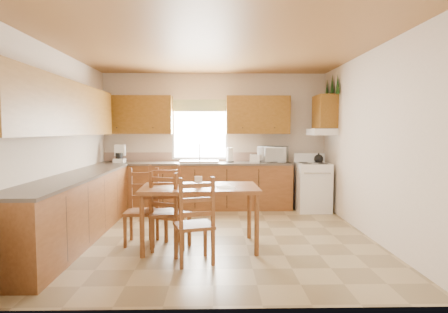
{
  "coord_description": "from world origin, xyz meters",
  "views": [
    {
      "loc": [
        0.03,
        -5.4,
        1.55
      ],
      "look_at": [
        0.15,
        0.3,
        1.15
      ],
      "focal_mm": 30.0,
      "sensor_mm": 36.0,
      "label": 1
    }
  ],
  "objects_px": {
    "dining_table": "(200,217)",
    "chair_far_right": "(166,207)",
    "chair_near_right": "(194,220)",
    "stove": "(312,188)",
    "chair_far_left": "(142,207)",
    "microwave": "(273,154)",
    "chair_near_left": "(171,210)"
  },
  "relations": [
    {
      "from": "dining_table",
      "to": "chair_far_right",
      "type": "distance_m",
      "value": 0.46
    },
    {
      "from": "chair_near_right",
      "to": "chair_far_right",
      "type": "distance_m",
      "value": 0.7
    },
    {
      "from": "stove",
      "to": "chair_far_left",
      "type": "xyz_separation_m",
      "value": [
        -2.87,
        -2.04,
        0.06
      ]
    },
    {
      "from": "chair_far_left",
      "to": "chair_far_right",
      "type": "bearing_deg",
      "value": -22.83
    },
    {
      "from": "microwave",
      "to": "chair_near_left",
      "type": "bearing_deg",
      "value": -107.05
    },
    {
      "from": "stove",
      "to": "dining_table",
      "type": "height_order",
      "value": "stove"
    },
    {
      "from": "chair_far_left",
      "to": "chair_near_right",
      "type": "bearing_deg",
      "value": -43.56
    },
    {
      "from": "dining_table",
      "to": "chair_near_left",
      "type": "xyz_separation_m",
      "value": [
        -0.39,
        -0.01,
        0.1
      ]
    },
    {
      "from": "dining_table",
      "to": "chair_near_left",
      "type": "relative_size",
      "value": 1.51
    },
    {
      "from": "stove",
      "to": "dining_table",
      "type": "bearing_deg",
      "value": -132.83
    },
    {
      "from": "microwave",
      "to": "stove",
      "type": "bearing_deg",
      "value": -2.72
    },
    {
      "from": "chair_far_right",
      "to": "chair_near_left",
      "type": "bearing_deg",
      "value": -29.38
    },
    {
      "from": "microwave",
      "to": "chair_far_left",
      "type": "relative_size",
      "value": 0.51
    },
    {
      "from": "microwave",
      "to": "chair_near_right",
      "type": "xyz_separation_m",
      "value": [
        -1.39,
        -3.04,
        -0.57
      ]
    },
    {
      "from": "chair_near_right",
      "to": "stove",
      "type": "bearing_deg",
      "value": -143.91
    },
    {
      "from": "dining_table",
      "to": "chair_far_left",
      "type": "xyz_separation_m",
      "value": [
        -0.8,
        0.16,
        0.1
      ]
    },
    {
      "from": "stove",
      "to": "chair_near_left",
      "type": "relative_size",
      "value": 0.89
    },
    {
      "from": "dining_table",
      "to": "chair_far_left",
      "type": "relative_size",
      "value": 1.49
    },
    {
      "from": "dining_table",
      "to": "stove",
      "type": "bearing_deg",
      "value": 44.78
    },
    {
      "from": "stove",
      "to": "dining_table",
      "type": "xyz_separation_m",
      "value": [
        -2.06,
        -2.2,
        -0.04
      ]
    },
    {
      "from": "stove",
      "to": "chair_far_right",
      "type": "relative_size",
      "value": 0.84
    },
    {
      "from": "microwave",
      "to": "chair_far_right",
      "type": "bearing_deg",
      "value": -108.19
    },
    {
      "from": "microwave",
      "to": "chair_near_right",
      "type": "relative_size",
      "value": 0.52
    },
    {
      "from": "stove",
      "to": "chair_far_left",
      "type": "relative_size",
      "value": 0.89
    },
    {
      "from": "chair_near_right",
      "to": "chair_far_left",
      "type": "relative_size",
      "value": 1.0
    },
    {
      "from": "microwave",
      "to": "chair_near_left",
      "type": "distance_m",
      "value": 3.07
    },
    {
      "from": "dining_table",
      "to": "chair_far_right",
      "type": "relative_size",
      "value": 1.42
    },
    {
      "from": "microwave",
      "to": "dining_table",
      "type": "relative_size",
      "value": 0.34
    },
    {
      "from": "chair_near_left",
      "to": "chair_far_right",
      "type": "relative_size",
      "value": 0.94
    },
    {
      "from": "stove",
      "to": "chair_near_right",
      "type": "relative_size",
      "value": 0.89
    },
    {
      "from": "chair_near_right",
      "to": "chair_far_left",
      "type": "xyz_separation_m",
      "value": [
        -0.75,
        0.73,
        0.0
      ]
    },
    {
      "from": "dining_table",
      "to": "chair_near_right",
      "type": "distance_m",
      "value": 0.58
    }
  ]
}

